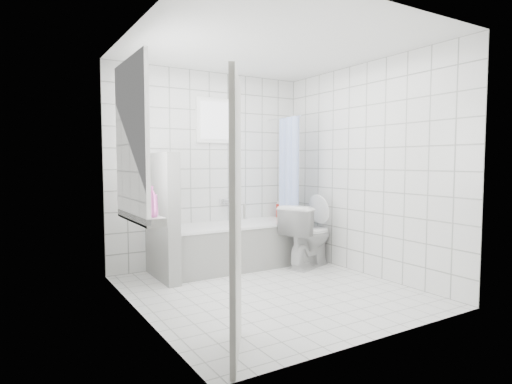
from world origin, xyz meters
TOP-DOWN VIEW (x-y plane):
  - ground at (0.00, 0.00)m, footprint 3.00×3.00m
  - ceiling at (0.00, 0.00)m, footprint 3.00×3.00m
  - wall_back at (0.00, 1.50)m, footprint 2.80×0.02m
  - wall_front at (0.00, -1.50)m, footprint 2.80×0.02m
  - wall_left at (-1.40, 0.00)m, footprint 0.02×3.00m
  - wall_right at (1.40, 0.00)m, footprint 0.02×3.00m
  - window_left at (-1.35, 0.30)m, footprint 0.01×0.90m
  - window_back at (0.10, 1.46)m, footprint 0.50×0.01m
  - window_sill at (-1.31, 0.30)m, footprint 0.18×1.02m
  - door at (-1.04, -1.14)m, footprint 0.46×0.70m
  - bathtub at (0.12, 1.12)m, footprint 1.77×0.77m
  - partition_wall at (-0.83, 1.07)m, footprint 0.15×0.85m
  - tiled_ledge at (1.11, 1.38)m, footprint 0.40×0.24m
  - toilet at (1.03, 0.65)m, footprint 0.93×0.73m
  - curtain_rod at (0.95, 1.10)m, footprint 0.02×0.80m
  - shower_curtain at (0.95, 0.97)m, footprint 0.14×0.48m
  - tub_faucet at (0.22, 1.46)m, footprint 0.18×0.06m
  - sill_bottles at (-1.30, 0.24)m, footprint 0.13×0.77m
  - ledge_bottles at (1.10, 1.36)m, footprint 0.17×0.17m

SIDE VIEW (x-z plane):
  - ground at x=0.00m, z-range 0.00..0.00m
  - tiled_ledge at x=1.11m, z-range 0.00..0.55m
  - bathtub at x=0.12m, z-range 0.00..0.58m
  - toilet at x=1.03m, z-range 0.00..0.84m
  - ledge_bottles at x=1.10m, z-range 0.55..0.78m
  - partition_wall at x=-0.83m, z-range 0.00..1.50m
  - tub_faucet at x=0.22m, z-range 0.82..0.88m
  - window_sill at x=-1.31m, z-range 0.82..0.90m
  - door at x=-1.04m, z-range 0.00..2.00m
  - sill_bottles at x=-1.30m, z-range 0.88..1.18m
  - shower_curtain at x=0.95m, z-range 0.21..1.99m
  - wall_back at x=0.00m, z-range 0.00..2.60m
  - wall_front at x=0.00m, z-range 0.00..2.60m
  - wall_left at x=-1.40m, z-range 0.00..2.60m
  - wall_right at x=1.40m, z-range 0.00..2.60m
  - window_left at x=-1.35m, z-range 0.90..2.30m
  - window_back at x=0.10m, z-range 1.70..2.20m
  - curtain_rod at x=0.95m, z-range 1.99..2.01m
  - ceiling at x=0.00m, z-range 2.60..2.60m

